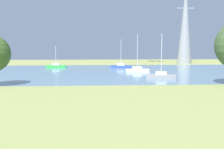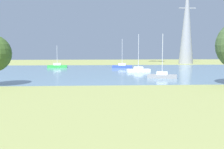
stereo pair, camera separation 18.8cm
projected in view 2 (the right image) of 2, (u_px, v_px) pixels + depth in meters
name	position (u px, v px, depth m)	size (l,w,h in m)	color
ground_plane	(111.00, 96.00, 29.31)	(160.00, 160.00, 0.00)	#8C9351
water_surface	(104.00, 72.00, 57.12)	(140.00, 40.00, 0.02)	slate
sailboat_gray	(162.00, 76.00, 45.56)	(5.03, 2.72, 7.36)	gray
sailboat_white	(138.00, 70.00, 56.61)	(4.89, 1.80, 7.74)	white
sailboat_blue	(122.00, 66.00, 67.00)	(4.98, 2.29, 7.01)	blue
sailboat_green	(57.00, 66.00, 67.96)	(4.86, 1.69, 5.46)	green
electricity_pylon	(187.00, 23.00, 83.02)	(6.40, 4.40, 24.70)	gray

